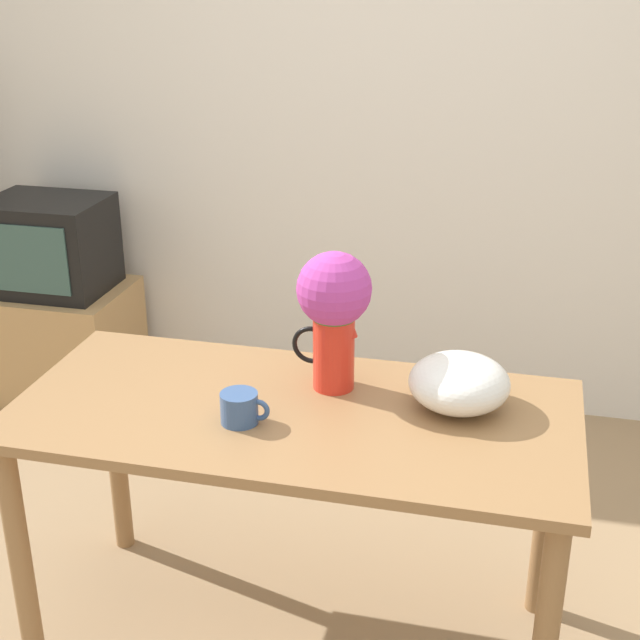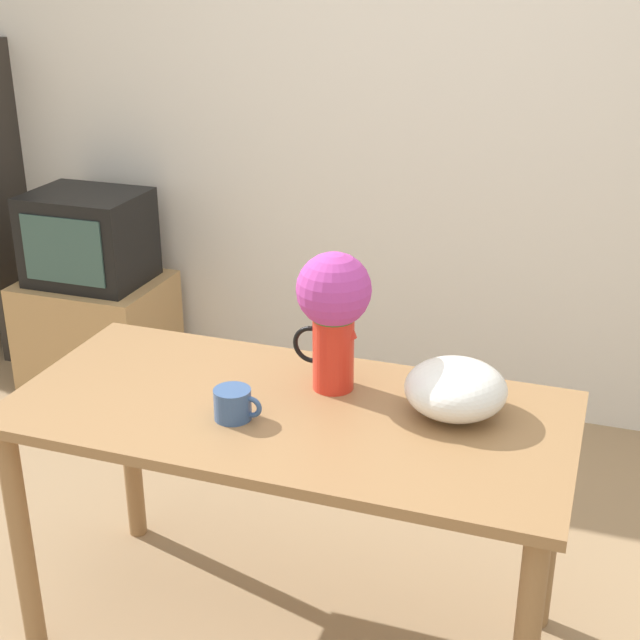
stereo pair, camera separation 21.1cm
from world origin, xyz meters
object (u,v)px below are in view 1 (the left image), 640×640
Objects in this scene: tv_set at (49,245)px; white_bowl at (459,383)px; coffee_mug at (240,408)px; flower_vase at (333,305)px.

white_bowl is at bearing -32.17° from tv_set.
white_bowl is 2.19m from tv_set.
tv_set is (-1.32, 1.37, -0.10)m from coffee_mug.
tv_set is (-1.85, 1.16, -0.13)m from white_bowl.
tv_set is at bearing 133.85° from coffee_mug.
coffee_mug is 0.57m from white_bowl.
flower_vase is at bearing -36.81° from tv_set.
coffee_mug is 0.26× the size of tv_set.
coffee_mug is 1.91m from tv_set.
white_bowl is (0.53, 0.21, 0.03)m from coffee_mug.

